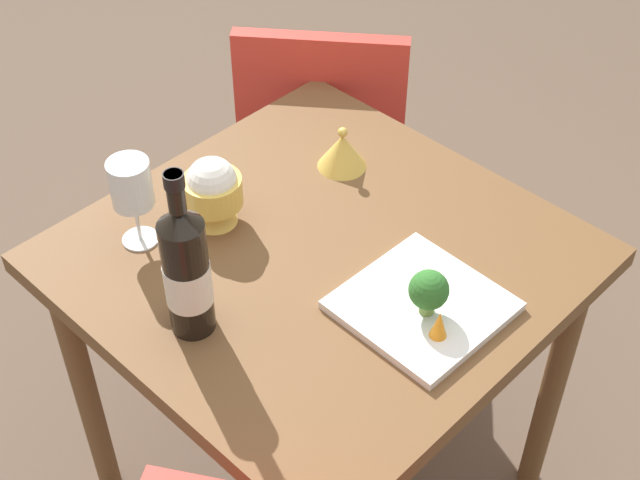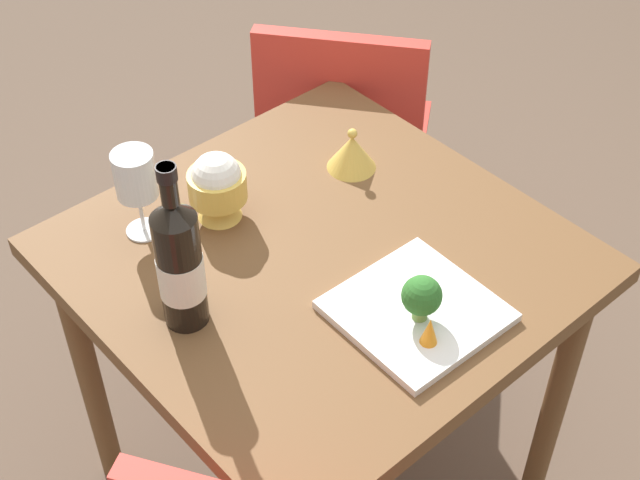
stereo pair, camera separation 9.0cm
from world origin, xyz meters
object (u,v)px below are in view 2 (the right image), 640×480
object	(u,v)px
wine_glass	(135,177)
carrot_garnish_left	(430,331)
rice_bowl	(217,185)
serving_plate	(416,311)
broccoli_floret	(422,296)
rice_bowl_lid	(352,152)
wine_bottle	(180,263)
chair_by_wall	(343,134)

from	to	relation	value
wine_glass	carrot_garnish_left	distance (m)	0.59
rice_bowl	serving_plate	xyz separation A→B (m)	(-0.42, -0.10, -0.07)
broccoli_floret	carrot_garnish_left	size ratio (longest dim) A/B	1.62
rice_bowl_lid	carrot_garnish_left	world-z (taller)	rice_bowl_lid
wine_glass	rice_bowl_lid	world-z (taller)	wine_glass
wine_glass	wine_bottle	bearing A→B (deg)	163.84
chair_by_wall	carrot_garnish_left	world-z (taller)	chair_by_wall
rice_bowl	serving_plate	distance (m)	0.44
wine_bottle	wine_glass	bearing A→B (deg)	-16.16
wine_glass	rice_bowl	bearing A→B (deg)	-114.01
chair_by_wall	broccoli_floret	bearing A→B (deg)	-72.23
chair_by_wall	wine_glass	xyz separation A→B (m)	(-0.19, 0.69, 0.34)
rice_bowl	serving_plate	world-z (taller)	rice_bowl
wine_bottle	carrot_garnish_left	size ratio (longest dim) A/B	6.09
wine_glass	carrot_garnish_left	size ratio (longest dim) A/B	3.37
rice_bowl_lid	wine_bottle	bearing A→B (deg)	103.50
chair_by_wall	rice_bowl_lid	xyz separation A→B (m)	(-0.31, 0.26, 0.25)
wine_bottle	rice_bowl_lid	world-z (taller)	wine_bottle
serving_plate	wine_bottle	bearing A→B (deg)	49.63
wine_bottle	serving_plate	distance (m)	0.40
rice_bowl	rice_bowl_lid	xyz separation A→B (m)	(-0.06, -0.29, -0.04)
wine_bottle	broccoli_floret	distance (m)	0.39
chair_by_wall	rice_bowl_lid	size ratio (longest dim) A/B	8.50
wine_bottle	wine_glass	size ratio (longest dim) A/B	1.81
rice_bowl	rice_bowl_lid	world-z (taller)	rice_bowl
rice_bowl_lid	rice_bowl	bearing A→B (deg)	78.96
rice_bowl	broccoli_floret	world-z (taller)	rice_bowl
wine_glass	serving_plate	world-z (taller)	wine_glass
serving_plate	broccoli_floret	bearing A→B (deg)	146.97
wine_glass	carrot_garnish_left	world-z (taller)	wine_glass
rice_bowl	carrot_garnish_left	size ratio (longest dim) A/B	2.67
rice_bowl_lid	serving_plate	xyz separation A→B (m)	(-0.37, 0.19, -0.03)
broccoli_floret	serving_plate	bearing A→B (deg)	-33.03
carrot_garnish_left	rice_bowl_lid	bearing A→B (deg)	-28.28
carrot_garnish_left	wine_glass	bearing A→B (deg)	18.90
wine_glass	serving_plate	bearing A→B (deg)	-154.76
carrot_garnish_left	serving_plate	bearing A→B (deg)	-31.61
wine_glass	chair_by_wall	bearing A→B (deg)	-74.30
wine_bottle	rice_bowl	bearing A→B (deg)	-48.96
rice_bowl	wine_glass	bearing A→B (deg)	65.99
chair_by_wall	wine_glass	world-z (taller)	wine_glass
broccoli_floret	carrot_garnish_left	world-z (taller)	broccoli_floret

